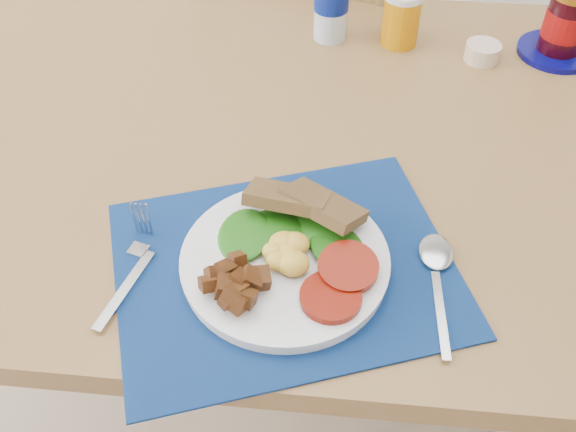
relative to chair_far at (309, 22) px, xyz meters
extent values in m
cube|color=brown|center=(0.09, -0.59, 0.12)|extent=(1.40, 0.90, 0.04)
cylinder|color=brown|center=(-0.55, -0.20, -0.25)|extent=(0.06, 0.06, 0.71)
cube|color=brown|center=(0.02, 0.07, -0.14)|extent=(0.54, 0.53, 0.04)
cylinder|color=brown|center=(0.25, 0.20, -0.39)|extent=(0.04, 0.04, 0.44)
cylinder|color=brown|center=(-0.13, 0.30, -0.39)|extent=(0.04, 0.04, 0.44)
cylinder|color=brown|center=(0.16, -0.16, -0.39)|extent=(0.04, 0.04, 0.44)
cylinder|color=brown|center=(-0.22, -0.06, -0.39)|extent=(0.04, 0.04, 0.44)
cube|color=black|center=(0.03, -0.87, 0.14)|extent=(0.51, 0.45, 0.00)
cylinder|color=silver|center=(0.03, -0.87, 0.16)|extent=(0.26, 0.26, 0.02)
ellipsoid|color=gold|center=(0.04, -0.87, 0.18)|extent=(0.06, 0.06, 0.03)
cylinder|color=#8D0E05|center=(0.10, -0.91, 0.17)|extent=(0.07, 0.07, 0.01)
ellipsoid|color=#0F4008|center=(0.04, -0.83, 0.17)|extent=(0.14, 0.08, 0.01)
cube|color=brown|center=(0.05, -0.80, 0.19)|extent=(0.12, 0.09, 0.04)
cube|color=#B2B5BA|center=(-0.16, -0.93, 0.15)|extent=(0.05, 0.13, 0.00)
cube|color=#B2B5BA|center=(-0.16, -0.84, 0.15)|extent=(0.04, 0.07, 0.00)
cube|color=#B2B5BA|center=(0.22, -0.93, 0.15)|extent=(0.02, 0.13, 0.00)
ellipsoid|color=#B2B5BA|center=(0.22, -0.83, 0.15)|extent=(0.04, 0.06, 0.01)
cylinder|color=#C07305|center=(0.19, -0.32, 0.19)|extent=(0.07, 0.07, 0.09)
cylinder|color=#C8AE92|center=(0.33, -0.36, 0.16)|extent=(0.06, 0.06, 0.03)
cylinder|color=#050656|center=(0.47, -0.33, 0.15)|extent=(0.14, 0.14, 0.01)
cylinder|color=black|center=(0.47, -0.33, 0.20)|extent=(0.07, 0.07, 0.10)
cylinder|color=maroon|center=(0.47, -0.33, 0.20)|extent=(0.08, 0.08, 0.05)
camera|label=1|loc=(0.09, -1.38, 0.77)|focal=40.00mm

